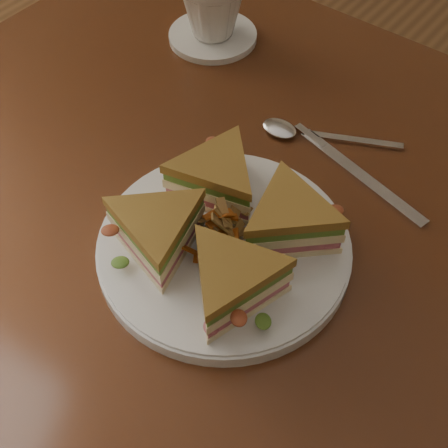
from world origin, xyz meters
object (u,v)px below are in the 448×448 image
object	(u,v)px
knife	(352,170)
spoon	(297,132)
plate	(224,248)
sandwich_wedges	(224,227)
table	(298,271)
coffee_cup	(212,6)
saucer	(213,36)

from	to	relation	value
knife	spoon	bearing A→B (deg)	-175.11
plate	sandwich_wedges	xyz separation A→B (m)	(-0.00, 0.00, 0.04)
table	sandwich_wedges	xyz separation A→B (m)	(-0.05, -0.09, 0.14)
sandwich_wedges	coffee_cup	world-z (taller)	coffee_cup
plate	table	bearing A→B (deg)	62.40
knife	sandwich_wedges	bearing A→B (deg)	-90.39
spoon	plate	bearing A→B (deg)	-104.77
plate	sandwich_wedges	distance (m)	0.04
saucer	coffee_cup	size ratio (longest dim) A/B	1.35
knife	coffee_cup	bearing A→B (deg)	173.47
plate	saucer	xyz separation A→B (m)	(-0.26, 0.31, -0.00)
table	saucer	size ratio (longest dim) A/B	8.98
table	spoon	world-z (taller)	spoon
table	coffee_cup	bearing A→B (deg)	144.94
table	knife	xyz separation A→B (m)	(0.00, 0.10, 0.10)
plate	knife	world-z (taller)	plate
coffee_cup	saucer	bearing A→B (deg)	-110.63
spoon	saucer	world-z (taller)	same
table	knife	size ratio (longest dim) A/B	5.66
table	knife	distance (m)	0.15
spoon	knife	xyz separation A→B (m)	(0.09, -0.01, -0.00)
knife	coffee_cup	xyz separation A→B (m)	(-0.31, 0.11, 0.05)
plate	coffee_cup	world-z (taller)	coffee_cup
saucer	coffee_cup	xyz separation A→B (m)	(0.00, 0.00, 0.05)
sandwich_wedges	saucer	distance (m)	0.41
sandwich_wedges	spoon	xyz separation A→B (m)	(-0.04, 0.21, -0.04)
spoon	coffee_cup	bearing A→B (deg)	129.37
spoon	saucer	bearing A→B (deg)	129.37
spoon	saucer	xyz separation A→B (m)	(-0.22, 0.10, 0.00)
table	plate	size ratio (longest dim) A/B	4.29
spoon	saucer	size ratio (longest dim) A/B	1.27
spoon	knife	bearing A→B (deg)	-34.85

